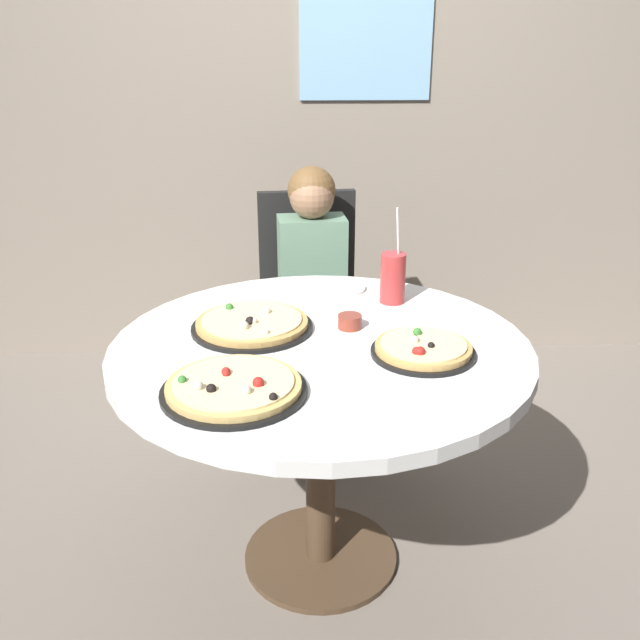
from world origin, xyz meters
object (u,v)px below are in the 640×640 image
object	(u,v)px
pizza_veggie	(252,324)
plate_small	(339,288)
pizza_pepperoni	(423,349)
sauce_bowl	(350,322)
dining_table	(321,376)
diner_child	(314,323)
soda_cup	(393,278)
chair_wooden	(310,296)
pizza_cheese	(234,388)

from	to	relation	value
pizza_veggie	plate_small	distance (m)	0.43
pizza_veggie	pizza_pepperoni	world-z (taller)	pizza_veggie
pizza_pepperoni	sauce_bowl	bearing A→B (deg)	133.60
dining_table	diner_child	distance (m)	0.81
soda_cup	pizza_veggie	bearing A→B (deg)	-154.41
diner_child	plate_small	bearing A→B (deg)	-78.52
chair_wooden	pizza_cheese	size ratio (longest dim) A/B	2.68
soda_cup	plate_small	size ratio (longest dim) A/B	1.71
pizza_pepperoni	sauce_bowl	size ratio (longest dim) A/B	4.02
pizza_pepperoni	plate_small	world-z (taller)	pizza_pepperoni
pizza_pepperoni	sauce_bowl	world-z (taller)	pizza_pepperoni
pizza_cheese	sauce_bowl	xyz separation A→B (m)	(0.31, 0.39, 0.00)
sauce_bowl	plate_small	bearing A→B (deg)	91.98
sauce_bowl	plate_small	world-z (taller)	sauce_bowl
dining_table	soda_cup	xyz separation A→B (m)	(0.24, 0.32, 0.18)
pizza_cheese	diner_child	bearing A→B (deg)	78.11
sauce_bowl	plate_small	size ratio (longest dim) A/B	0.39
pizza_veggie	soda_cup	world-z (taller)	soda_cup
pizza_veggie	plate_small	xyz separation A→B (m)	(0.27, 0.33, -0.01)
pizza_veggie	pizza_cheese	xyz separation A→B (m)	(-0.02, -0.39, 0.00)
diner_child	pizza_pepperoni	bearing A→B (deg)	-73.16
dining_table	pizza_pepperoni	xyz separation A→B (m)	(0.27, -0.08, 0.12)
dining_table	plate_small	size ratio (longest dim) A/B	6.51
sauce_bowl	chair_wooden	bearing A→B (deg)	96.41
dining_table	sauce_bowl	size ratio (longest dim) A/B	16.74
pizza_cheese	plate_small	xyz separation A→B (m)	(0.30, 0.73, -0.01)
pizza_veggie	soda_cup	size ratio (longest dim) A/B	1.15
diner_child	soda_cup	world-z (taller)	diner_child
chair_wooden	plate_small	xyz separation A→B (m)	(0.09, -0.53, 0.22)
soda_cup	chair_wooden	bearing A→B (deg)	110.78
sauce_bowl	soda_cup	bearing A→B (deg)	53.97
dining_table	pizza_veggie	xyz separation A→B (m)	(-0.20, 0.11, 0.12)
soda_cup	plate_small	distance (m)	0.22
soda_cup	pizza_pepperoni	bearing A→B (deg)	-85.67
pizza_veggie	sauce_bowl	bearing A→B (deg)	0.08
pizza_veggie	pizza_pepperoni	bearing A→B (deg)	-22.23
dining_table	chair_wooden	size ratio (longest dim) A/B	1.23
chair_wooden	sauce_bowl	distance (m)	0.90
pizza_veggie	soda_cup	distance (m)	0.49
dining_table	plate_small	distance (m)	0.46
soda_cup	sauce_bowl	distance (m)	0.26
pizza_pepperoni	plate_small	bearing A→B (deg)	110.25
dining_table	pizza_pepperoni	distance (m)	0.31
pizza_cheese	sauce_bowl	distance (m)	0.50
dining_table	diner_child	xyz separation A→B (m)	(0.01, 0.79, -0.16)
pizza_pepperoni	plate_small	size ratio (longest dim) A/B	1.57
pizza_cheese	dining_table	bearing A→B (deg)	52.34
chair_wooden	sauce_bowl	world-z (taller)	chair_wooden
chair_wooden	pizza_pepperoni	bearing A→B (deg)	-75.19
diner_child	sauce_bowl	xyz separation A→B (m)	(0.08, -0.68, 0.29)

